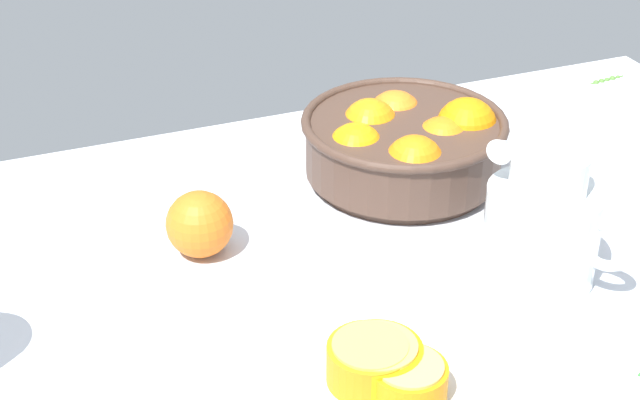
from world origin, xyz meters
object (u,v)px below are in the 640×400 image
object	(u,v)px
orange_half_0	(378,362)
juice_pitcher	(541,233)
orange_half_1	(370,362)
loose_orange_1	(200,224)
cutting_board	(372,394)
orange_half_2	(409,381)
fruit_bowl	(406,144)

from	to	relation	value
orange_half_0	juice_pitcher	bearing A→B (deg)	24.62
orange_half_1	loose_orange_1	bearing A→B (deg)	105.13
loose_orange_1	orange_half_1	bearing A→B (deg)	-74.87
cutting_board	loose_orange_1	distance (cm)	30.50
orange_half_2	loose_orange_1	distance (cm)	33.43
orange_half_0	orange_half_1	bearing A→B (deg)	164.74
orange_half_1	orange_half_2	size ratio (longest dim) A/B	1.13
orange_half_0	orange_half_2	distance (cm)	3.45
juice_pitcher	cutting_board	size ratio (longest dim) A/B	0.50
cutting_board	orange_half_0	bearing A→B (deg)	37.35
juice_pitcher	orange_half_1	xyz separation A→B (cm)	(-24.53, -10.74, -1.51)
loose_orange_1	juice_pitcher	bearing A→B (deg)	-29.02
juice_pitcher	orange_half_1	distance (cm)	26.82
fruit_bowl	orange_half_2	xyz separation A→B (cm)	(-18.46, -38.72, -1.16)
fruit_bowl	orange_half_1	xyz separation A→B (cm)	(-20.75, -35.48, -0.90)
cutting_board	loose_orange_1	world-z (taller)	loose_orange_1
fruit_bowl	orange_half_2	distance (cm)	42.91
cutting_board	orange_half_0	xyz separation A→B (cm)	(0.72, 0.55, 3.03)
fruit_bowl	orange_half_0	size ratio (longest dim) A/B	3.19
fruit_bowl	juice_pitcher	size ratio (longest dim) A/B	1.61
orange_half_2	juice_pitcher	bearing A→B (deg)	32.15
fruit_bowl	loose_orange_1	distance (cm)	29.33
orange_half_0	orange_half_1	world-z (taller)	orange_half_1
fruit_bowl	loose_orange_1	world-z (taller)	fruit_bowl
fruit_bowl	orange_half_2	size ratio (longest dim) A/B	3.75
juice_pitcher	cutting_board	xyz separation A→B (cm)	(-24.57, -11.48, -4.61)
orange_half_1	orange_half_0	bearing A→B (deg)	-15.26
juice_pitcher	cutting_board	bearing A→B (deg)	-154.95
cutting_board	orange_half_1	distance (cm)	3.19
cutting_board	orange_half_0	size ratio (longest dim) A/B	3.98
fruit_bowl	juice_pitcher	xyz separation A→B (cm)	(3.78, -24.74, 0.61)
orange_half_1	orange_half_2	bearing A→B (deg)	-54.72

